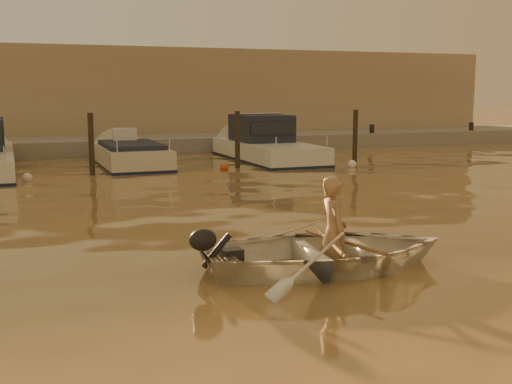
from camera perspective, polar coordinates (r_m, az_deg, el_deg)
name	(u,v)px	position (r m, az deg, el deg)	size (l,w,h in m)	color
ground_plane	(244,304)	(8.29, -1.10, -9.95)	(160.00, 160.00, 0.00)	olive
dinghy	(327,251)	(9.85, 6.33, -5.26)	(2.73, 3.83, 0.79)	silver
person	(333,233)	(9.82, 6.90, -3.61)	(0.63, 0.41, 1.72)	#A27651
outboard_motor	(231,258)	(9.42, -2.26, -5.84)	(0.90, 0.40, 0.70)	black
oar_port	(343,241)	(9.90, 7.70, -4.35)	(0.06, 0.06, 2.10)	brown
oar_starboard	(330,242)	(9.83, 6.62, -4.43)	(0.06, 0.06, 2.10)	brown
moored_boat_3	(130,159)	(23.86, -11.13, 2.87)	(2.15, 6.17, 0.95)	beige
moored_boat_4	(267,144)	(25.32, 1.01, 4.28)	(2.43, 7.44, 1.75)	silver
piling_2	(91,147)	(21.39, -14.42, 3.88)	(0.18, 0.18, 2.20)	#2D2319
piling_3	(237,143)	(22.52, -1.66, 4.40)	(0.18, 0.18, 2.20)	#2D2319
piling_4	(355,139)	(24.49, 8.80, 4.67)	(0.18, 0.18, 2.20)	#2D2319
fender_c	(28,178)	(20.52, -19.65, 1.19)	(0.30, 0.30, 0.30)	silver
fender_d	(224,167)	(22.07, -2.85, 2.22)	(0.30, 0.30, 0.30)	#C43C17
fender_e	(352,164)	(23.21, 8.55, 2.46)	(0.30, 0.30, 0.30)	white
quay	(75,150)	(29.11, -15.79, 3.62)	(52.00, 4.00, 1.00)	gray
waterfront_building	(62,97)	(34.48, -16.84, 8.10)	(46.00, 7.00, 4.80)	#9E8466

